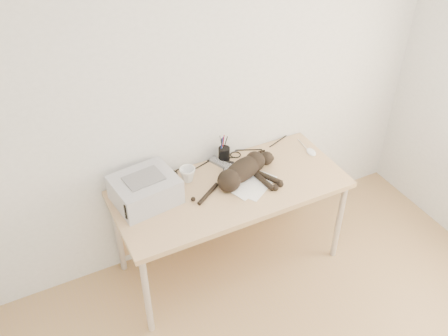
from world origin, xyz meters
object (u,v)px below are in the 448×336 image
desk (225,195)px  printer (145,189)px  mouse (311,151)px  mug (188,174)px  cat (242,172)px  pen_cup (224,154)px

desk → printer: 0.60m
mouse → mug: bearing=-177.3°
mouse → cat: bearing=-165.5°
printer → mug: printer is taller
cat → mug: cat is taller
printer → mouse: (1.28, -0.05, -0.07)m
pen_cup → mug: bearing=-164.5°
printer → pen_cup: 0.67m
desk → mug: (-0.23, 0.11, 0.18)m
printer → cat: printer is taller
mug → mouse: mug is taller
printer → cat: bearing=-8.8°
mug → mouse: 0.96m
cat → mouse: size_ratio=6.78×
desk → printer: bearing=175.2°
desk → printer: (-0.56, 0.05, 0.22)m
printer → mouse: bearing=-2.0°
cat → mug: bearing=134.0°
desk → mug: size_ratio=14.51×
pen_cup → mouse: 0.66m
printer → cat: (0.66, -0.10, -0.02)m
desk → mouse: bearing=0.1°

